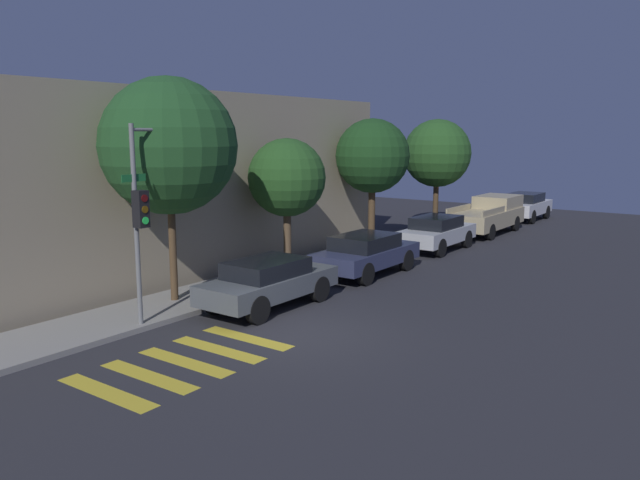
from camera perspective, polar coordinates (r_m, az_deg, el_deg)
ground_plane at (r=15.46m, az=-2.00°, el=-8.58°), size 60.00×60.00×0.00m
sidewalk at (r=18.35m, az=-12.92°, el=-5.64°), size 26.00×2.37×0.14m
building_row at (r=21.47m, az=-21.36°, el=4.42°), size 26.00×6.00×6.23m
crosswalk at (r=13.95m, az=-12.24°, el=-10.84°), size 4.38×2.60×0.00m
traffic_light_pole at (r=16.05m, az=-14.95°, el=4.20°), size 2.65×0.56×5.09m
sedan_near_corner at (r=17.54m, az=-4.73°, el=-3.80°), size 4.36×1.75×1.39m
sedan_middle at (r=21.63m, az=4.23°, el=-1.17°), size 4.43×1.88×1.42m
sedan_far_end at (r=26.52m, az=10.64°, el=0.73°), size 4.22×1.76×1.45m
pickup_truck at (r=31.85m, az=15.18°, el=2.27°), size 5.48×1.99×1.76m
sedan_tail_of_row at (r=37.14m, az=18.28°, el=3.01°), size 4.22×1.81×1.55m
tree_near_corner at (r=17.87m, az=-13.67°, el=8.33°), size 3.80×3.80×6.41m
tree_midblock at (r=21.64m, az=-3.05°, el=5.67°), size 2.71×2.71×4.70m
tree_far_end at (r=26.26m, az=4.82°, el=7.63°), size 3.09×3.09×5.48m
tree_behind_truck at (r=31.71m, az=10.66°, el=7.78°), size 3.35×3.35×5.56m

